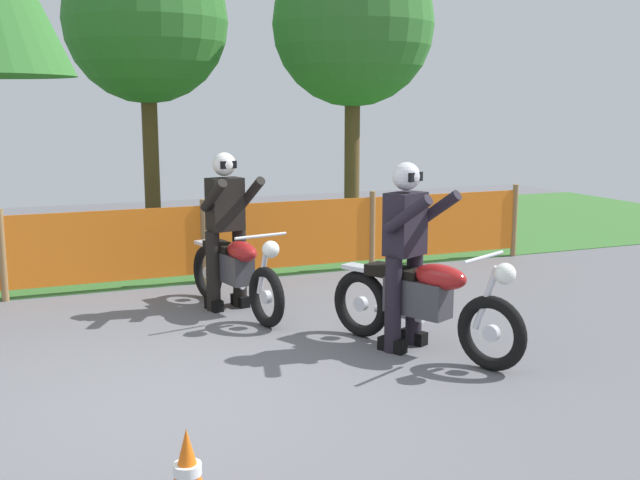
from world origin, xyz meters
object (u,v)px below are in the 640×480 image
(motorcycle_lead, at_px, (423,302))
(traffic_cone, at_px, (188,477))
(rider_lead, at_px, (406,249))
(motorcycle_trailing, at_px, (235,271))
(rider_trailing, at_px, (226,225))

(motorcycle_lead, bearing_deg, traffic_cone, -77.38)
(rider_lead, distance_m, traffic_cone, 3.36)
(motorcycle_trailing, bearing_deg, traffic_cone, -31.20)
(motorcycle_trailing, bearing_deg, motorcycle_lead, 19.60)
(motorcycle_lead, relative_size, rider_trailing, 1.11)
(motorcycle_lead, xyz_separation_m, rider_trailing, (-1.22, 2.10, 0.45))
(rider_lead, height_order, rider_trailing, same)
(motorcycle_lead, relative_size, traffic_cone, 3.55)
(rider_trailing, height_order, traffic_cone, rider_trailing)
(motorcycle_trailing, xyz_separation_m, rider_lead, (1.09, -1.74, 0.47))
(rider_lead, bearing_deg, motorcycle_trailing, -173.51)
(motorcycle_lead, bearing_deg, motorcycle_trailing, -174.03)
(rider_lead, bearing_deg, motorcycle_lead, 0.57)
(motorcycle_lead, distance_m, rider_lead, 0.49)
(motorcycle_trailing, bearing_deg, rider_trailing, -179.43)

